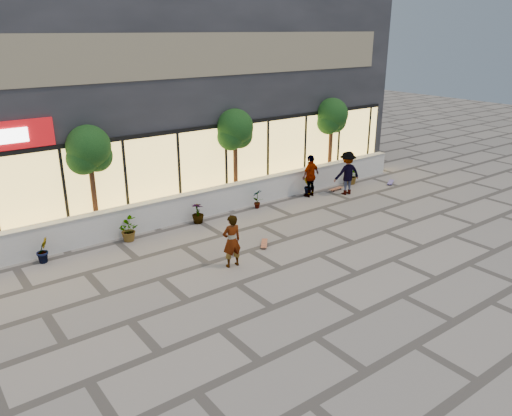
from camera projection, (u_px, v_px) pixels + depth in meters
ground at (318, 289)px, 14.07m from camera, size 80.00×80.00×0.00m
planter_wall at (193, 205)px, 19.18m from camera, size 22.00×0.42×1.04m
retail_building at (127, 93)px, 22.05m from camera, size 24.00×9.17×8.50m
shrub_b at (43, 250)px, 15.60m from camera, size 0.57×0.57×0.81m
shrub_c at (127, 230)px, 17.17m from camera, size 0.68×0.77×0.81m
shrub_d at (198, 213)px, 18.75m from camera, size 0.64×0.64×0.81m
shrub_e at (257, 199)px, 20.32m from camera, size 0.46×0.35×0.81m
shrub_f at (308, 186)px, 21.89m from camera, size 0.55×0.57×0.81m
shrub_g at (352, 176)px, 23.46m from camera, size 0.77×0.84×0.81m
tree_midwest at (89, 152)px, 16.90m from camera, size 1.60×1.50×3.92m
tree_mideast at (235, 132)px, 20.27m from camera, size 1.60×1.50×3.92m
tree_east at (332, 118)px, 23.36m from camera, size 1.60×1.50×3.92m
skater_center at (232, 241)px, 15.18m from camera, size 0.65×0.46×1.69m
skater_right_near at (311, 176)px, 21.59m from camera, size 1.16×0.67×1.86m
skater_right_far at (347, 173)px, 21.88m from camera, size 1.37×0.97×1.92m
skateboard_center at (264, 243)px, 16.90m from camera, size 0.65×0.72×0.09m
skateboard_right_near at (336, 189)px, 22.66m from camera, size 0.80×0.27×0.09m
skateboard_right_far at (391, 182)px, 23.61m from camera, size 0.81×0.60×0.10m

